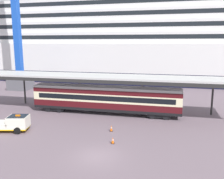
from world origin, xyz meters
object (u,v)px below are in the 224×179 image
Objects in this scene: train_carriage at (106,98)px; service_truck at (11,123)px; traffic_cone_near at (111,128)px; dockside_crane at (16,1)px; traffic_cone_mid at (113,140)px; cruise_ship at (148,44)px.

train_carriage reaches higher than service_truck.
traffic_cone_near is 0.01× the size of dockside_crane.
traffic_cone_near is at bearing -70.08° from train_carriage.
traffic_cone_mid is at bearing -74.11° from traffic_cone_near.
traffic_cone_mid is (3.57, -10.59, -1.97)m from train_carriage.
traffic_cone_near is (2.57, -7.10, -1.93)m from train_carriage.
service_truck is (-11.79, -46.91, -9.12)m from cruise_ship.
dockside_crane is at bearing 120.66° from service_truck.
traffic_cone_near is at bearing -39.65° from dockside_crane.
train_carriage is at bearing -94.14° from cruise_ship.
traffic_cone_near reaches higher than traffic_cone_mid.
cruise_ship is 38.02m from train_carriage.
service_truck is 33.63m from dockside_crane.
dockside_crane is at bearing 148.30° from train_carriage.
dockside_crane is (-26.21, -22.58, 9.09)m from cruise_ship.
service_truck is at bearing -132.90° from train_carriage.
cruise_ship is at bearing 91.06° from traffic_cone_mid.
cruise_ship reaches higher than traffic_cone_near.
train_carriage is (-2.69, -37.11, -7.80)m from cruise_ship.
cruise_ship is 166.71× the size of traffic_cone_near.
service_truck is at bearing -104.11° from cruise_ship.
train_carriage is 31.83× the size of traffic_cone_mid.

